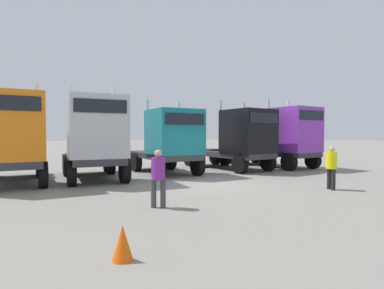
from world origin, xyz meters
name	(u,v)px	position (x,y,z in m)	size (l,w,h in m)	color
ground	(212,185)	(0.00, 0.00, 0.00)	(200.00, 200.00, 0.00)	gray
semi_truck_orange	(12,138)	(-7.51, 3.58, 2.01)	(2.59, 6.03, 4.42)	#333338
semi_truck_silver	(95,138)	(-4.20, 3.28, 1.99)	(2.88, 5.94, 4.43)	#333338
semi_truck_teal	(169,141)	(-0.23, 3.92, 1.81)	(2.64, 5.73, 4.02)	#333338
semi_truck_black	(240,139)	(4.29, 3.70, 1.86)	(3.12, 6.48, 4.17)	#333338
semi_truck_purple	(287,137)	(7.67, 3.35, 1.95)	(2.98, 6.52, 4.39)	#333338
visitor_in_hivis	(331,165)	(3.47, -3.24, 0.97)	(0.51, 0.51, 1.68)	black
visitor_with_camera	(158,174)	(-3.60, -2.87, 0.99)	(0.55, 0.55, 1.71)	#3F3F3F
traffic_cone_far	(123,243)	(-5.59, -6.18, 0.31)	(0.36, 0.36, 0.61)	#F2590C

